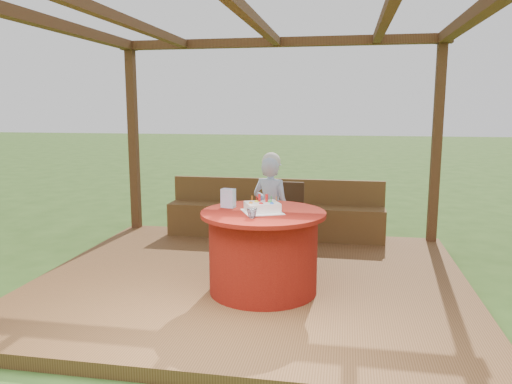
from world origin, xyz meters
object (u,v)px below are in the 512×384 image
table (263,251)px  chair (284,215)px  gift_bag (228,198)px  drinking_glass (252,213)px  bench (275,218)px  birthday_cake (262,207)px  elderly_woman (271,209)px

table → chair: chair is taller
gift_bag → drinking_glass: 0.54m
table → drinking_glass: size_ratio=12.83×
bench → gift_bag: size_ratio=15.87×
birthday_cake → table: bearing=78.7°
elderly_woman → gift_bag: elderly_woman is taller
drinking_glass → birthday_cake: bearing=79.7°
chair → gift_bag: 1.26m
elderly_woman → chair: bearing=73.9°
birthday_cake → drinking_glass: birthday_cake is taller
birthday_cake → drinking_glass: bearing=-100.3°
table → gift_bag: bearing=160.2°
chair → birthday_cake: 1.32m
birthday_cake → gift_bag: gift_bag is taller
chair → gift_bag: size_ratio=4.72×
elderly_woman → gift_bag: (-0.32, -0.73, 0.24)m
bench → drinking_glass: (0.13, -2.40, 0.58)m
chair → elderly_woman: (-0.11, -0.38, 0.16)m
table → drinking_glass: drinking_glass is taller
bench → elderly_woman: 1.31m
table → drinking_glass: (-0.05, -0.30, 0.44)m
table → elderly_woman: elderly_woman is taller
table → chair: (0.05, 1.25, 0.09)m
chair → elderly_woman: size_ratio=0.69×
table → elderly_woman: bearing=93.7°
gift_bag → drinking_glass: gift_bag is taller
birthday_cake → gift_bag: (-0.37, 0.16, 0.04)m
chair → drinking_glass: size_ratio=9.46×
elderly_woman → birthday_cake: 0.92m
bench → drinking_glass: 2.47m
elderly_woman → drinking_glass: 1.18m
birthday_cake → gift_bag: 0.41m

